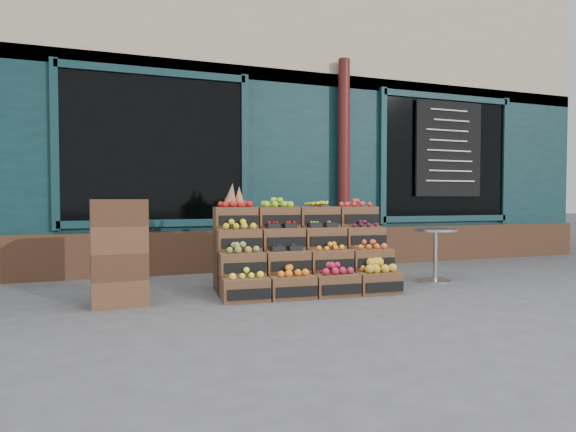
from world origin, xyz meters
name	(u,v)px	position (x,y,z in m)	size (l,w,h in m)	color
ground	(328,297)	(0.00, 0.00, 0.00)	(60.00, 60.00, 0.00)	#474749
shop_facade	(225,134)	(0.00, 5.11, 2.40)	(12.00, 6.24, 4.80)	#0D2C2F
crate_display	(302,257)	(-0.11, 0.48, 0.38)	(2.04, 1.10, 1.24)	brown
spare_crates	(119,252)	(-2.10, 0.33, 0.52)	(0.55, 0.40, 1.05)	brown
bistro_table	(435,249)	(1.68, 0.41, 0.42)	(0.54, 0.54, 0.67)	#B5B7BC
shopkeeper	(151,204)	(-1.62, 2.98, 0.97)	(0.71, 0.46, 1.94)	#14471E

